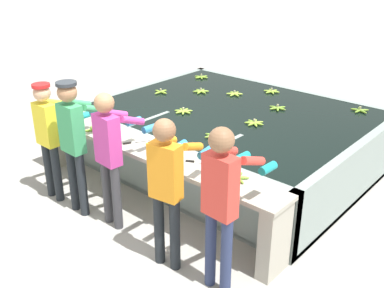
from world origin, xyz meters
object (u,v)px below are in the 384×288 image
Objects in this scene: worker_2 at (110,148)px; banana_bunch_floating_6 at (183,111)px; banana_bunch_floating_1 at (161,92)px; banana_bunch_floating_8 at (201,77)px; banana_bunch_floating_9 at (234,94)px; banana_bunch_ledge_2 at (236,178)px; worker_0 at (50,131)px; banana_bunch_floating_2 at (254,123)px; worker_1 at (74,135)px; worker_4 at (222,196)px; banana_bunch_floating_4 at (215,136)px; knife_1 at (133,142)px; banana_bunch_floating_3 at (272,91)px; banana_bunch_floating_5 at (360,110)px; knife_0 at (196,162)px; banana_bunch_ledge_0 at (73,118)px; banana_bunch_floating_7 at (201,91)px; worker_3 at (168,181)px; banana_bunch_ledge_1 at (95,129)px; banana_bunch_floating_0 at (278,108)px.

banana_bunch_floating_6 is at bearing 105.02° from worker_2.
banana_bunch_floating_1 is 1.00× the size of banana_bunch_floating_8.
banana_bunch_ledge_2 reaches higher than banana_bunch_floating_9.
worker_0 is 2.75m from banana_bunch_floating_2.
banana_bunch_floating_1 is 1.00× the size of banana_bunch_floating_2.
worker_0 is 0.56m from worker_1.
worker_4 is 6.18× the size of banana_bunch_floating_4.
worker_2 is 1.49m from banana_bunch_ledge_2.
banana_bunch_floating_6 is at bearing 139.77° from worker_4.
banana_bunch_floating_6 is 0.86× the size of knife_1.
banana_bunch_floating_4 is at bearing -77.09° from banana_bunch_floating_3.
knife_0 is at bearing -103.44° from banana_bunch_floating_5.
worker_0 is 3.52m from banana_bunch_floating_8.
worker_1 is 6.13× the size of banana_bunch_floating_6.
banana_bunch_floating_7 is at bearing 76.82° from banana_bunch_ledge_0.
banana_bunch_ledge_2 is (-0.12, -2.97, 0.00)m from banana_bunch_floating_5.
worker_4 is 6.18× the size of banana_bunch_floating_1.
worker_2 is 2.14m from banana_bunch_floating_2.
knife_0 is at bearing -74.38° from banana_bunch_floating_3.
knife_1 is at bearing 153.55° from worker_3.
banana_bunch_floating_5 is 2.97m from banana_bunch_ledge_2.
banana_bunch_floating_3 reaches higher than knife_1.
worker_1 reaches higher than worker_0.
banana_bunch_floating_2 is 1.00× the size of banana_bunch_floating_6.
banana_bunch_ledge_1 is (0.06, -2.27, 0.00)m from banana_bunch_floating_7.
banana_bunch_floating_1 is 2.02m from banana_bunch_floating_2.
worker_3 is 2.54m from banana_bunch_ledge_0.
banana_bunch_ledge_0 is 2.23m from knife_0.
banana_bunch_floating_1 is 2.13m from knife_1.
worker_0 is at bearing -59.84° from banana_bunch_ledge_0.
banana_bunch_floating_6 is (0.63, 1.86, -0.08)m from worker_0.
worker_1 is at bearing -92.64° from banana_bunch_floating_9.
banana_bunch_floating_4 is 0.79m from knife_0.
banana_bunch_floating_0 is (-1.15, 2.86, -0.16)m from worker_4.
banana_bunch_ledge_1 is at bearing -106.35° from banana_bunch_floating_6.
worker_1 is 6.14× the size of banana_bunch_floating_4.
worker_2 is at bearing 178.41° from worker_4.
worker_2 is 5.98× the size of banana_bunch_floating_0.
worker_0 is at bearing -164.67° from banana_bunch_ledge_2.
banana_bunch_floating_4 is (-0.03, -1.49, -0.00)m from banana_bunch_floating_0.
worker_4 is (1.66, -0.05, 0.04)m from worker_2.
worker_4 is at bearing 5.70° from worker_3.
banana_bunch_floating_2 is (-0.43, 2.16, -0.12)m from worker_3.
banana_bunch_ledge_1 is 0.69m from knife_1.
worker_4 reaches higher than banana_bunch_floating_8.
banana_bunch_floating_7 is at bearing 108.72° from knife_1.
banana_bunch_ledge_0 is at bearing -142.30° from banana_bunch_floating_2.
banana_bunch_floating_0 is 2.01m from banana_bunch_floating_1.
worker_3 is at bearing -0.38° from worker_1.
banana_bunch_floating_8 is (-2.01, 0.57, 0.00)m from banana_bunch_floating_0.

